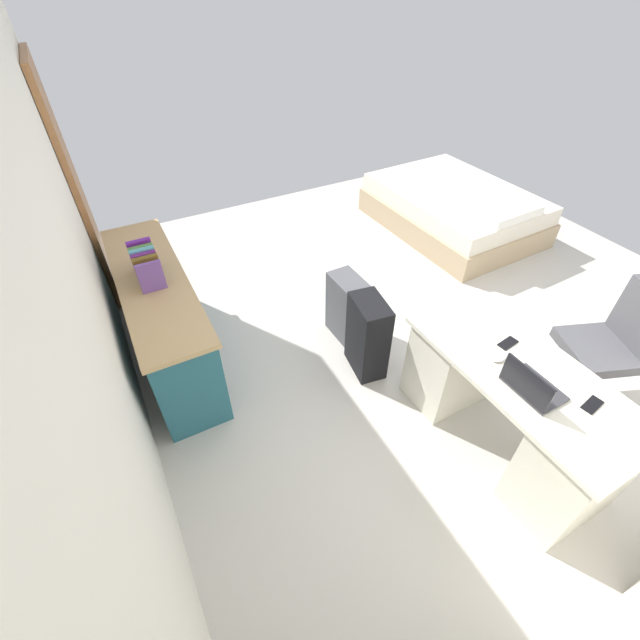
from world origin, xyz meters
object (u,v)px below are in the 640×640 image
at_px(credenza, 164,318).
at_px(laptop, 531,386).
at_px(computer_mouse, 499,358).
at_px(cell_phone_by_mouse, 508,343).
at_px(desk, 508,406).
at_px(bed, 454,209).
at_px(cell_phone_near_laptop, 592,405).
at_px(suitcase_spare_grey, 347,308).
at_px(figurine_small, 141,252).
at_px(office_chair, 604,353).
at_px(suitcase_black, 368,336).

distance_m(credenza, laptop, 2.64).
bearing_deg(computer_mouse, cell_phone_by_mouse, -65.27).
distance_m(desk, cell_phone_by_mouse, 0.41).
bearing_deg(bed, cell_phone_near_laptop, 149.90).
distance_m(desk, computer_mouse, 0.39).
height_order(laptop, cell_phone_near_laptop, laptop).
relative_size(credenza, computer_mouse, 18.00).
relative_size(desk, cell_phone_by_mouse, 10.63).
distance_m(desk, laptop, 0.43).
xyz_separation_m(suitcase_spare_grey, figurine_small, (0.77, 1.41, 0.54)).
bearing_deg(suitcase_spare_grey, credenza, 70.44).
distance_m(laptop, cell_phone_by_mouse, 0.39).
bearing_deg(office_chair, bed, -18.55).
xyz_separation_m(bed, suitcase_spare_grey, (-1.03, 2.10, 0.05)).
bearing_deg(laptop, desk, -43.38).
bearing_deg(desk, cell_phone_near_laptop, -162.31).
height_order(cell_phone_near_laptop, figurine_small, figurine_small).
height_order(computer_mouse, figurine_small, figurine_small).
xyz_separation_m(office_chair, figurine_small, (2.20, 2.69, 0.41)).
height_order(office_chair, figurine_small, office_chair).
relative_size(cell_phone_by_mouse, figurine_small, 1.24).
distance_m(computer_mouse, figurine_small, 2.67).
xyz_separation_m(suitcase_black, laptop, (-1.14, -0.30, 0.44)).
bearing_deg(desk, bed, -35.38).
bearing_deg(computer_mouse, suitcase_black, 20.50).
bearing_deg(suitcase_spare_grey, desk, -167.20).
distance_m(cell_phone_near_laptop, figurine_small, 3.18).
xyz_separation_m(credenza, bed, (0.56, -3.51, -0.15)).
xyz_separation_m(suitcase_black, cell_phone_near_laptop, (-1.37, -0.53, 0.39)).
bearing_deg(suitcase_black, cell_phone_near_laptop, -150.07).
relative_size(office_chair, credenza, 0.52).
bearing_deg(suitcase_spare_grey, laptop, -172.53).
xyz_separation_m(credenza, cell_phone_near_laptop, (-2.26, -1.88, 0.34)).
bearing_deg(bed, office_chair, 161.45).
xyz_separation_m(suitcase_black, figurine_small, (1.19, 1.35, 0.50)).
bearing_deg(cell_phone_by_mouse, desk, 152.63).
bearing_deg(suitcase_black, laptop, -156.59).
distance_m(desk, cell_phone_near_laptop, 0.51).
xyz_separation_m(desk, cell_phone_by_mouse, (0.21, -0.07, 0.35)).
xyz_separation_m(suitcase_black, suitcase_spare_grey, (0.42, -0.07, -0.04)).
bearing_deg(cell_phone_near_laptop, laptop, 35.73).
xyz_separation_m(desk, credenza, (1.90, 1.76, 0.01)).
xyz_separation_m(desk, suitcase_spare_grey, (1.43, 0.35, -0.09)).
relative_size(desk, suitcase_spare_grey, 2.47).
bearing_deg(desk, laptop, 136.62).
height_order(suitcase_black, cell_phone_by_mouse, cell_phone_by_mouse).
bearing_deg(cell_phone_by_mouse, computer_mouse, 107.57).
relative_size(suitcase_black, cell_phone_by_mouse, 4.90).
bearing_deg(office_chair, figurine_small, 50.65).
distance_m(desk, office_chair, 0.92).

